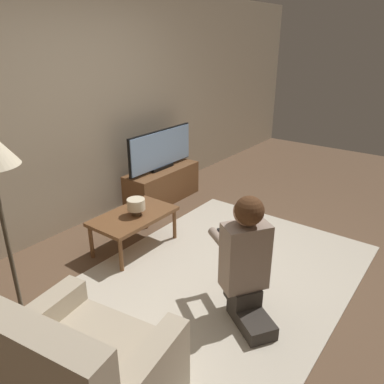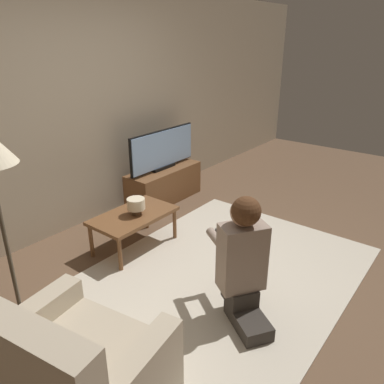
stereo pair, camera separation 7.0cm
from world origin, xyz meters
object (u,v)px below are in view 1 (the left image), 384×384
Objects in this scene: armchair at (81,383)px; table_lamp at (136,205)px; coffee_table at (134,218)px; tv at (161,150)px; person_kneeling at (246,257)px.

armchair is 1.92m from table_lamp.
coffee_table is 4.75× the size of table_lamp.
tv is at bearing 28.13° from coffee_table.
tv reaches higher than table_lamp.
table_lamp reaches higher than coffee_table.
tv is 1.32× the size of coffee_table.
person_kneeling is (-0.22, -1.40, 0.19)m from coffee_table.
tv is 6.27× the size of table_lamp.
table_lamp is at bearing -150.35° from tv.
person_kneeling reaches higher than coffee_table.
tv reaches higher than coffee_table.
person_kneeling is at bearing -123.57° from tv.
armchair is at bearing -143.39° from coffee_table.
tv reaches higher than armchair.
table_lamp is at bearing -66.07° from person_kneeling.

